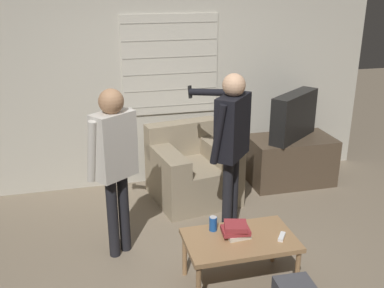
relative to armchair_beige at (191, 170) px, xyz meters
The scene contains 11 objects.
ground_plane 1.49m from the armchair_beige, 97.34° to the right, with size 16.00×16.00×0.00m, color #7F705B.
wall_back 1.13m from the armchair_beige, 107.40° to the left, with size 5.20×0.08×2.55m.
armchair_beige is the anchor object (origin of this frame).
coffee_table 1.67m from the armchair_beige, 90.19° to the right, with size 0.90×0.55×0.44m.
tv_stand 1.31m from the armchair_beige, ahead, with size 1.03×0.59×0.59m.
tv 1.41m from the armchair_beige, ahead, with size 0.78×0.66×0.56m.
person_left_standing 1.48m from the armchair_beige, 134.72° to the right, with size 0.47×0.76×1.57m.
person_right_standing 1.09m from the armchair_beige, 76.87° to the right, with size 0.52×0.82×1.62m.
book_stack 1.64m from the armchair_beige, 91.10° to the right, with size 0.24×0.21×0.12m.
soda_can 1.52m from the armchair_beige, 96.89° to the right, with size 0.07×0.07×0.13m.
spare_remote 1.78m from the armchair_beige, 79.54° to the right, with size 0.11×0.13×0.02m.
Camera 1 is at (-0.97, -3.20, 2.43)m, focal length 42.00 mm.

